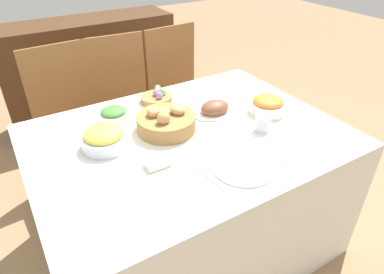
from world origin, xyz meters
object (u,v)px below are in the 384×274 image
(knife, at_px, (272,155))
(butter_dish, at_px, (157,163))
(chair_far_left, at_px, (71,120))
(egg_basket, at_px, (157,97))
(dinner_plate, at_px, (244,166))
(bread_basket, at_px, (166,122))
(carrot_bowl, at_px, (268,105))
(ham_platter, at_px, (215,109))
(spoon, at_px, (277,153))
(green_salad_bowl, at_px, (114,115))
(drinking_cup, at_px, (263,123))
(pineapple_bowl, at_px, (104,138))
(chair_far_center, at_px, (124,106))
(sideboard, at_px, (91,72))
(chair_far_right, at_px, (180,92))
(fork, at_px, (211,179))

(knife, bearing_deg, butter_dish, 153.58)
(chair_far_left, height_order, egg_basket, chair_far_left)
(egg_basket, bearing_deg, dinner_plate, -87.21)
(bread_basket, xyz_separation_m, carrot_bowl, (0.55, -0.13, -0.00))
(ham_platter, relative_size, butter_dish, 2.39)
(spoon, bearing_deg, green_salad_bowl, 132.60)
(drinking_cup, bearing_deg, pineapple_bowl, 160.00)
(knife, height_order, butter_dish, butter_dish)
(bread_basket, bearing_deg, drinking_cup, -31.64)
(ham_platter, bearing_deg, drinking_cup, -69.39)
(spoon, bearing_deg, chair_far_center, 106.48)
(sideboard, relative_size, butter_dish, 14.35)
(green_salad_bowl, bearing_deg, bread_basket, -48.55)
(ham_platter, relative_size, green_salad_bowl, 1.64)
(chair_far_right, height_order, knife, chair_far_right)
(egg_basket, distance_m, knife, 0.78)
(chair_far_right, xyz_separation_m, egg_basket, (-0.41, -0.47, 0.26))
(egg_basket, bearing_deg, fork, -99.64)
(chair_far_center, bearing_deg, egg_basket, -80.46)
(chair_far_left, distance_m, carrot_bowl, 1.29)
(chair_far_left, bearing_deg, butter_dish, -85.98)
(dinner_plate, relative_size, knife, 1.49)
(sideboard, bearing_deg, egg_basket, -89.73)
(knife, height_order, spoon, same)
(bread_basket, bearing_deg, green_salad_bowl, 131.45)
(knife, bearing_deg, drinking_cup, 57.23)
(butter_dish, bearing_deg, spoon, -21.21)
(chair_far_center, xyz_separation_m, sideboard, (0.03, 0.90, -0.06))
(knife, bearing_deg, chair_far_center, 97.13)
(bread_basket, height_order, dinner_plate, bread_basket)
(bread_basket, height_order, carrot_bowl, bread_basket)
(fork, bearing_deg, ham_platter, 50.21)
(chair_far_left, distance_m, knife, 1.39)
(ham_platter, relative_size, dinner_plate, 0.89)
(green_salad_bowl, xyz_separation_m, spoon, (0.53, -0.66, -0.04))
(chair_far_right, relative_size, fork, 5.34)
(pineapple_bowl, relative_size, green_salad_bowl, 1.39)
(green_salad_bowl, xyz_separation_m, knife, (0.50, -0.66, -0.04))
(carrot_bowl, bearing_deg, butter_dish, -170.65)
(pineapple_bowl, distance_m, dinner_plate, 0.64)
(green_salad_bowl, height_order, spoon, green_salad_bowl)
(chair_far_center, relative_size, knife, 5.34)
(dinner_plate, bearing_deg, fork, 180.00)
(pineapple_bowl, xyz_separation_m, fork, (0.29, -0.45, -0.05))
(ham_platter, distance_m, fork, 0.57)
(knife, bearing_deg, sideboard, 91.58)
(sideboard, bearing_deg, dinner_plate, -88.84)
(pineapple_bowl, relative_size, carrot_bowl, 1.11)
(chair_far_right, relative_size, knife, 5.34)
(chair_far_left, height_order, spoon, chair_far_left)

